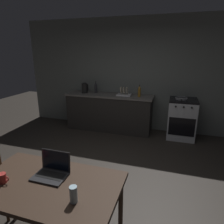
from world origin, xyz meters
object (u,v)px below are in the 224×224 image
object	(u,v)px
stove_oven	(182,119)
coffee_mug	(3,178)
drinking_glass	(73,194)
electric_kettle	(85,88)
frying_pan	(181,98)
bottle	(139,91)
bottle_b	(96,88)
laptop	(52,171)
dining_table	(47,189)
dish_rack	(124,93)

from	to	relation	value
stove_oven	coffee_mug	xyz separation A→B (m)	(-1.68, -3.37, 0.34)
drinking_glass	electric_kettle	bearing A→B (deg)	113.39
frying_pan	bottle	bearing A→B (deg)	-178.66
bottle	bottle_b	distance (m)	1.14
laptop	bottle	world-z (taller)	bottle
stove_oven	dining_table	size ratio (longest dim) A/B	0.66
stove_oven	frying_pan	world-z (taller)	frying_pan
frying_pan	coffee_mug	bearing A→B (deg)	-115.89
stove_oven	dining_table	world-z (taller)	stove_oven
dining_table	drinking_glass	bearing A→B (deg)	-21.74
laptop	electric_kettle	distance (m)	3.33
bottle	dish_rack	xyz separation A→B (m)	(-0.37, 0.05, -0.09)
laptop	coffee_mug	distance (m)	0.44
bottle	stove_oven	bearing A→B (deg)	2.75
dining_table	stove_oven	bearing A→B (deg)	68.36
frying_pan	drinking_glass	distance (m)	3.48
electric_kettle	frying_pan	bearing A→B (deg)	-0.68
electric_kettle	bottle	bearing A→B (deg)	-2.03
coffee_mug	dish_rack	bearing A→B (deg)	84.68
stove_oven	coffee_mug	distance (m)	3.78
electric_kettle	frying_pan	distance (m)	2.35
stove_oven	bottle_b	xyz separation A→B (m)	(-2.13, 0.08, 0.59)
coffee_mug	drinking_glass	distance (m)	0.74
dining_table	electric_kettle	distance (m)	3.46
laptop	dish_rack	size ratio (longest dim) A/B	0.94
stove_oven	bottle_b	world-z (taller)	bottle_b
laptop	coffee_mug	size ratio (longest dim) A/B	2.89
electric_kettle	coffee_mug	bearing A→B (deg)	-77.86
dining_table	electric_kettle	bearing A→B (deg)	108.87
electric_kettle	coffee_mug	distance (m)	3.46
dining_table	electric_kettle	xyz separation A→B (m)	(-1.11, 3.26, 0.36)
drinking_glass	stove_oven	bearing A→B (deg)	74.62
dining_table	electric_kettle	size ratio (longest dim) A/B	5.29
bottle	drinking_glass	world-z (taller)	bottle
frying_pan	drinking_glass	xyz separation A→B (m)	(-0.88, -3.37, -0.11)
electric_kettle	bottle_b	size ratio (longest dim) A/B	0.89
electric_kettle	frying_pan	xyz separation A→B (m)	(2.35, -0.03, -0.10)
laptop	stove_oven	bearing A→B (deg)	56.54
coffee_mug	dish_rack	size ratio (longest dim) A/B	0.33
dining_table	dish_rack	size ratio (longest dim) A/B	4.04
laptop	electric_kettle	bearing A→B (deg)	98.42
dining_table	drinking_glass	world-z (taller)	drinking_glass
dish_rack	bottle_b	world-z (taller)	bottle_b
electric_kettle	drinking_glass	bearing A→B (deg)	-66.61
dish_rack	frying_pan	bearing A→B (deg)	-1.23
coffee_mug	drinking_glass	world-z (taller)	drinking_glass
dining_table	bottle	world-z (taller)	bottle
coffee_mug	bottle_b	xyz separation A→B (m)	(-0.45, 3.45, 0.25)
electric_kettle	coffee_mug	world-z (taller)	electric_kettle
laptop	drinking_glass	size ratio (longest dim) A/B	2.24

